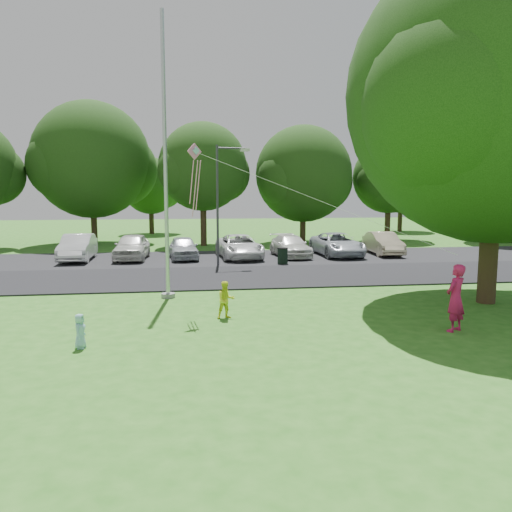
{
  "coord_description": "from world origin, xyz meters",
  "views": [
    {
      "loc": [
        -2.8,
        -13.08,
        3.8
      ],
      "look_at": [
        -0.41,
        4.0,
        1.6
      ],
      "focal_mm": 35.0,
      "sensor_mm": 36.0,
      "label": 1
    }
  ],
  "objects": [
    {
      "name": "child_yellow",
      "position": [
        -1.65,
        1.7,
        0.57
      ],
      "size": [
        0.64,
        0.54,
        1.15
      ],
      "primitive_type": "imported",
      "rotation": [
        0.0,
        0.0,
        0.21
      ],
      "color": "yellow",
      "rests_on": "ground"
    },
    {
      "name": "trash_can",
      "position": [
        2.21,
        12.58,
        0.46
      ],
      "size": [
        0.58,
        0.58,
        0.91
      ],
      "rotation": [
        0.0,
        0.0,
        -0.03
      ],
      "color": "black",
      "rests_on": "ground"
    },
    {
      "name": "parking_strip",
      "position": [
        0.0,
        15.5,
        0.03
      ],
      "size": [
        42.0,
        7.0,
        0.06
      ],
      "primitive_type": "cube",
      "color": "black",
      "rests_on": "ground"
    },
    {
      "name": "woman",
      "position": [
        4.46,
        -0.59,
        0.93
      ],
      "size": [
        0.81,
        0.74,
        1.87
      ],
      "primitive_type": "imported",
      "rotation": [
        0.0,
        0.0,
        3.7
      ],
      "color": "#C81A56",
      "rests_on": "ground"
    },
    {
      "name": "big_tree",
      "position": [
        7.38,
        2.55,
        6.77
      ],
      "size": [
        10.43,
        9.94,
        12.01
      ],
      "rotation": [
        0.0,
        0.0,
        0.26
      ],
      "color": "#332316",
      "rests_on": "ground"
    },
    {
      "name": "horizon_trees",
      "position": [
        4.06,
        33.88,
        4.3
      ],
      "size": [
        77.46,
        7.2,
        7.02
      ],
      "color": "#332316",
      "rests_on": "ground"
    },
    {
      "name": "parked_cars",
      "position": [
        0.37,
        15.45,
        0.74
      ],
      "size": [
        19.47,
        5.22,
        1.45
      ],
      "color": "silver",
      "rests_on": "ground"
    },
    {
      "name": "child_blue",
      "position": [
        -5.42,
        -0.74,
        0.43
      ],
      "size": [
        0.31,
        0.45,
        0.87
      ],
      "primitive_type": "imported",
      "rotation": [
        0.0,
        0.0,
        1.48
      ],
      "color": "#8CC6D7",
      "rests_on": "ground"
    },
    {
      "name": "park_road",
      "position": [
        0.0,
        9.0,
        0.03
      ],
      "size": [
        60.0,
        6.0,
        0.06
      ],
      "primitive_type": "cube",
      "color": "black",
      "rests_on": "ground"
    },
    {
      "name": "street_lamp",
      "position": [
        -0.96,
        12.66,
        3.72
      ],
      "size": [
        1.74,
        0.34,
        6.2
      ],
      "rotation": [
        0.0,
        0.0,
        0.1
      ],
      "color": "#3F3F44",
      "rests_on": "ground"
    },
    {
      "name": "kite",
      "position": [
        -2.23,
        2.44,
        4.49
      ],
      "size": [
        7.2,
        3.4,
        3.19
      ],
      "rotation": [
        0.0,
        0.0,
        0.56
      ],
      "color": "pink",
      "rests_on": "ground"
    },
    {
      "name": "ground",
      "position": [
        0.0,
        0.0,
        0.0
      ],
      "size": [
        120.0,
        120.0,
        0.0
      ],
      "primitive_type": "plane",
      "color": "#2C6C1C",
      "rests_on": "ground"
    },
    {
      "name": "tree_row",
      "position": [
        1.59,
        24.23,
        5.71
      ],
      "size": [
        64.35,
        11.94,
        10.88
      ],
      "color": "#332316",
      "rests_on": "ground"
    },
    {
      "name": "flagpole",
      "position": [
        -3.5,
        5.0,
        4.17
      ],
      "size": [
        0.5,
        0.5,
        10.0
      ],
      "color": "#B7BABF",
      "rests_on": "ground"
    }
  ]
}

